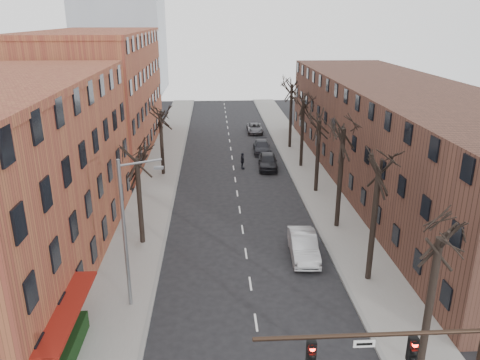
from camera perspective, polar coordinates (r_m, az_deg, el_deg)
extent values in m
cube|color=gray|center=(51.69, -9.64, 1.05)|extent=(4.00, 90.00, 0.15)
cube|color=gray|center=(52.35, 8.04, 1.37)|extent=(4.00, 90.00, 0.15)
cube|color=brown|center=(60.12, -16.84, 9.88)|extent=(12.00, 28.00, 14.00)
cube|color=#4E2F24|center=(48.68, 18.76, 5.18)|extent=(12.00, 50.00, 10.00)
cube|color=maroon|center=(26.53, -19.55, -19.32)|extent=(1.20, 7.00, 0.15)
cube|color=black|center=(25.42, -20.58, -19.53)|extent=(0.80, 6.00, 1.00)
cylinder|color=black|center=(17.10, 15.69, -17.72)|extent=(8.00, 0.16, 0.16)
cube|color=black|center=(17.99, 20.27, -18.77)|extent=(0.32, 0.22, 0.95)
cube|color=black|center=(17.01, 8.67, -20.14)|extent=(0.32, 0.22, 0.95)
cube|color=silver|center=(17.25, 14.91, -18.73)|extent=(0.75, 0.04, 0.28)
cylinder|color=slate|center=(26.95, -13.86, -6.74)|extent=(0.20, 0.20, 9.00)
cylinder|color=slate|center=(25.20, -12.19, 2.08)|extent=(2.39, 0.12, 0.46)
cube|color=slate|center=(25.15, -9.89, 1.48)|extent=(0.50, 0.22, 0.14)
imported|color=#A3A5A9|center=(33.46, 7.73, -7.93)|extent=(2.06, 5.24, 1.70)
imported|color=black|center=(52.02, 3.41, 2.32)|extent=(2.36, 5.15, 1.71)
imported|color=black|center=(58.19, 2.69, 4.06)|extent=(2.25, 5.12, 1.46)
imported|color=slate|center=(68.33, 1.81, 6.33)|extent=(2.18, 4.72, 1.31)
imported|color=black|center=(51.72, 0.30, 2.33)|extent=(0.59, 1.13, 1.85)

